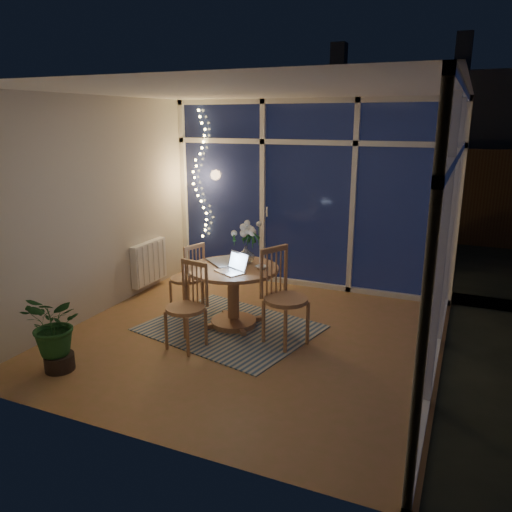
% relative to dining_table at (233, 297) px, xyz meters
% --- Properties ---
extents(floor, '(4.00, 4.00, 0.00)m').
position_rel_dining_table_xyz_m(floor, '(0.30, -0.22, -0.36)').
color(floor, olive).
rests_on(floor, ground).
extents(ceiling, '(4.00, 4.00, 0.00)m').
position_rel_dining_table_xyz_m(ceiling, '(0.30, -0.22, 2.24)').
color(ceiling, silver).
rests_on(ceiling, wall_back).
extents(wall_back, '(4.00, 0.04, 2.60)m').
position_rel_dining_table_xyz_m(wall_back, '(0.30, 1.78, 0.94)').
color(wall_back, beige).
rests_on(wall_back, floor).
extents(wall_front, '(4.00, 0.04, 2.60)m').
position_rel_dining_table_xyz_m(wall_front, '(0.30, -2.22, 0.94)').
color(wall_front, beige).
rests_on(wall_front, floor).
extents(wall_left, '(0.04, 4.00, 2.60)m').
position_rel_dining_table_xyz_m(wall_left, '(-1.70, -0.22, 0.94)').
color(wall_left, beige).
rests_on(wall_left, floor).
extents(wall_right, '(0.04, 4.00, 2.60)m').
position_rel_dining_table_xyz_m(wall_right, '(2.30, -0.22, 0.94)').
color(wall_right, beige).
rests_on(wall_right, floor).
extents(window_wall_back, '(4.00, 0.10, 2.60)m').
position_rel_dining_table_xyz_m(window_wall_back, '(0.30, 1.74, 0.94)').
color(window_wall_back, silver).
rests_on(window_wall_back, floor).
extents(window_wall_right, '(0.10, 4.00, 2.60)m').
position_rel_dining_table_xyz_m(window_wall_right, '(2.26, -0.22, 0.94)').
color(window_wall_right, silver).
rests_on(window_wall_right, floor).
extents(radiator, '(0.10, 0.70, 0.58)m').
position_rel_dining_table_xyz_m(radiator, '(-1.64, 0.68, 0.04)').
color(radiator, white).
rests_on(radiator, wall_left).
extents(fairy_lights, '(0.24, 0.10, 1.85)m').
position_rel_dining_table_xyz_m(fairy_lights, '(-1.35, 1.66, 1.17)').
color(fairy_lights, '#EDC85E').
rests_on(fairy_lights, window_wall_back).
extents(garden_patio, '(12.00, 6.00, 0.10)m').
position_rel_dining_table_xyz_m(garden_patio, '(0.80, 4.78, -0.42)').
color(garden_patio, black).
rests_on(garden_patio, ground).
extents(garden_fence, '(11.00, 0.08, 1.80)m').
position_rel_dining_table_xyz_m(garden_fence, '(0.30, 5.28, 0.54)').
color(garden_fence, '#3B2415').
rests_on(garden_fence, ground).
extents(neighbour_roof, '(7.00, 3.00, 2.20)m').
position_rel_dining_table_xyz_m(neighbour_roof, '(0.60, 8.28, 1.84)').
color(neighbour_roof, '#2F3138').
rests_on(neighbour_roof, ground).
extents(garden_shrubs, '(0.90, 0.90, 0.90)m').
position_rel_dining_table_xyz_m(garden_shrubs, '(-0.50, 3.18, 0.09)').
color(garden_shrubs, black).
rests_on(garden_shrubs, ground).
extents(rug, '(2.10, 1.83, 0.01)m').
position_rel_dining_table_xyz_m(rug, '(0.00, -0.10, -0.35)').
color(rug, beige).
rests_on(rug, floor).
extents(dining_table, '(1.25, 1.25, 0.71)m').
position_rel_dining_table_xyz_m(dining_table, '(0.00, 0.00, 0.00)').
color(dining_table, '#B07B4F').
rests_on(dining_table, floor).
extents(chair_left, '(0.52, 0.52, 0.90)m').
position_rel_dining_table_xyz_m(chair_left, '(-0.73, 0.17, 0.09)').
color(chair_left, '#B07B4F').
rests_on(chair_left, floor).
extents(chair_right, '(0.65, 0.65, 1.05)m').
position_rel_dining_table_xyz_m(chair_right, '(0.72, -0.22, 0.17)').
color(chair_right, '#B07B4F').
rests_on(chair_right, floor).
extents(chair_front, '(0.49, 0.49, 0.93)m').
position_rel_dining_table_xyz_m(chair_front, '(-0.20, -0.72, 0.11)').
color(chair_front, '#B07B4F').
rests_on(chair_front, floor).
extents(laptop, '(0.40, 0.38, 0.23)m').
position_rel_dining_table_xyz_m(laptop, '(0.06, -0.20, 0.47)').
color(laptop, silver).
rests_on(laptop, dining_table).
extents(flower_vase, '(0.24, 0.24, 0.21)m').
position_rel_dining_table_xyz_m(flower_vase, '(0.07, 0.21, 0.46)').
color(flower_vase, white).
rests_on(flower_vase, dining_table).
extents(bowl, '(0.18, 0.18, 0.04)m').
position_rel_dining_table_xyz_m(bowl, '(0.32, 0.07, 0.37)').
color(bowl, white).
rests_on(bowl, dining_table).
extents(newspapers, '(0.53, 0.51, 0.02)m').
position_rel_dining_table_xyz_m(newspapers, '(-0.20, 0.17, 0.36)').
color(newspapers, white).
rests_on(newspapers, dining_table).
extents(phone, '(0.12, 0.06, 0.01)m').
position_rel_dining_table_xyz_m(phone, '(-0.03, -0.12, 0.36)').
color(phone, black).
rests_on(phone, dining_table).
extents(potted_plant, '(0.62, 0.57, 0.76)m').
position_rel_dining_table_xyz_m(potted_plant, '(-1.07, -1.63, 0.02)').
color(potted_plant, '#1B4C21').
rests_on(potted_plant, floor).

